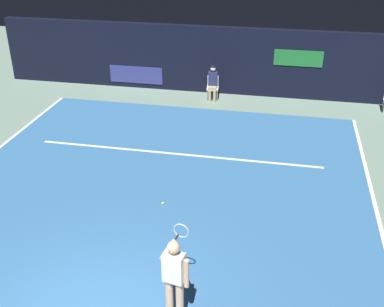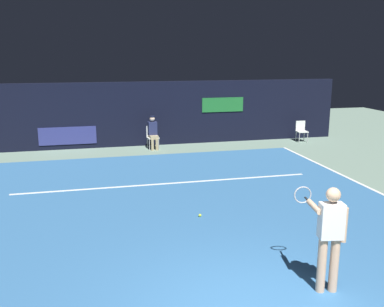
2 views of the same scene
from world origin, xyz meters
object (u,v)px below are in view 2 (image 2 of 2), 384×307
tennis_player (329,233)px  courtside_chair_near (301,130)px  line_judge_on_chair (153,132)px  tennis_ball (200,215)px

tennis_player → courtside_chair_near: bearing=64.3°
line_judge_on_chair → tennis_player: bearing=-84.1°
tennis_player → line_judge_on_chair: bearing=95.9°
line_judge_on_chair → tennis_ball: (-0.02, -7.47, -0.64)m
tennis_player → tennis_ball: bearing=108.2°
tennis_player → courtside_chair_near: tennis_player is taller
tennis_player → line_judge_on_chair: (-1.13, 10.98, -0.30)m
tennis_player → line_judge_on_chair: tennis_player is taller
line_judge_on_chair → courtside_chair_near: 6.45m
tennis_player → line_judge_on_chair: 11.05m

